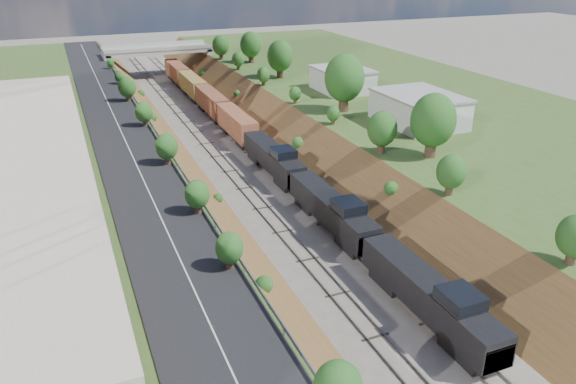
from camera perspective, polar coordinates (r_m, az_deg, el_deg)
name	(u,v)px	position (r m, az deg, el deg)	size (l,w,h in m)	color
platform_right	(437,119)	(93.67, 14.92, 7.15)	(44.00, 180.00, 5.00)	#375222
embankment_left	(164,172)	(77.34, -12.53, 2.02)	(7.07, 180.00, 7.07)	brown
embankment_right	(312,151)	(83.42, 2.46, 4.15)	(7.07, 180.00, 7.07)	brown
rail_left_track	(224,163)	(78.96, -6.56, 2.95)	(1.58, 180.00, 0.18)	gray
rail_right_track	(259,158)	(80.41, -2.99, 3.46)	(1.58, 180.00, 0.18)	gray
road	(125,140)	(75.16, -16.24, 5.10)	(8.00, 180.00, 0.10)	black
guardrail	(157,133)	(75.30, -13.17, 5.85)	(0.10, 171.00, 0.70)	#99999E
commercial_building	(3,193)	(53.25, -26.95, -0.12)	(14.30, 62.30, 7.00)	brown
overpass	(158,56)	(137.13, -13.06, 13.35)	(24.50, 8.30, 7.40)	gray
white_building_near	(419,110)	(80.82, 13.13, 8.12)	(9.00, 12.00, 4.00)	silver
white_building_far	(342,80)	(98.84, 5.54, 11.22)	(8.00, 10.00, 3.60)	silver
tree_right_large	(433,121)	(67.15, 14.54, 7.03)	(5.25, 5.25, 7.61)	#473323
tree_left_crest	(254,274)	(38.90, -3.44, -8.31)	(2.45, 2.45, 3.55)	#473323
freight_train	(239,126)	(87.66, -4.97, 6.68)	(2.73, 110.87, 4.55)	black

